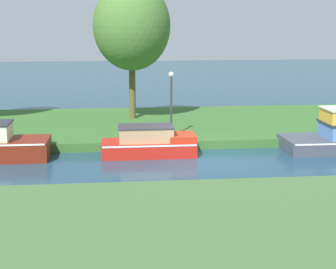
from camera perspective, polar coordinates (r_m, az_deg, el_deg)
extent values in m
plane|color=navy|center=(22.32, 3.72, -2.82)|extent=(120.00, 120.00, 0.00)
cube|color=#35622A|center=(29.03, 1.40, 1.05)|extent=(72.00, 10.00, 0.40)
cube|color=#406135|center=(13.93, 10.10, -11.35)|extent=(72.00, 10.00, 0.40)
cube|color=red|center=(23.15, -2.10, -1.47)|extent=(4.05, 1.66, 0.63)
cube|color=silver|center=(23.09, -2.11, -0.81)|extent=(3.97, 1.69, 0.07)
cube|color=tan|center=(23.01, -2.38, 0.04)|extent=(2.30, 1.27, 0.62)
cube|color=#353239|center=(22.94, -2.39, 0.88)|extent=(2.40, 1.33, 0.06)
cube|color=#B42B15|center=(23.19, 1.47, -0.29)|extent=(1.15, 1.40, 0.28)
cylinder|color=brown|center=(29.70, -3.84, 5.34)|extent=(0.35, 0.35, 3.78)
ellipsoid|color=#466E2F|center=(29.14, -3.90, 11.52)|extent=(4.14, 4.35, 4.76)
cylinder|color=#333338|center=(24.81, 0.35, 2.94)|extent=(0.10, 0.10, 2.80)
sphere|color=white|center=(24.62, 0.35, 6.44)|extent=(0.24, 0.24, 0.24)
cylinder|color=brown|center=(24.79, -17.15, 0.11)|extent=(0.16, 0.16, 0.85)
cylinder|color=#44312C|center=(24.36, -3.64, 0.11)|extent=(0.18, 0.18, 0.59)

